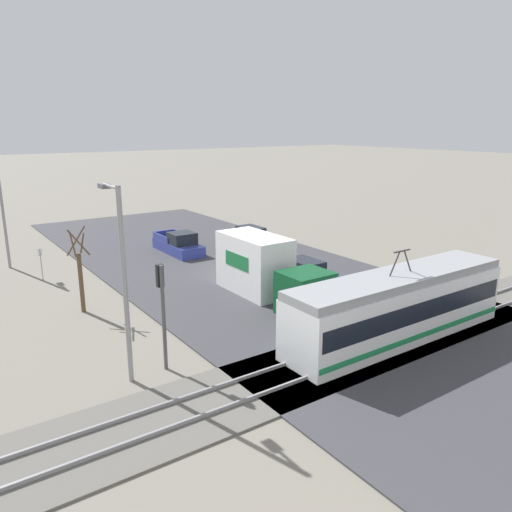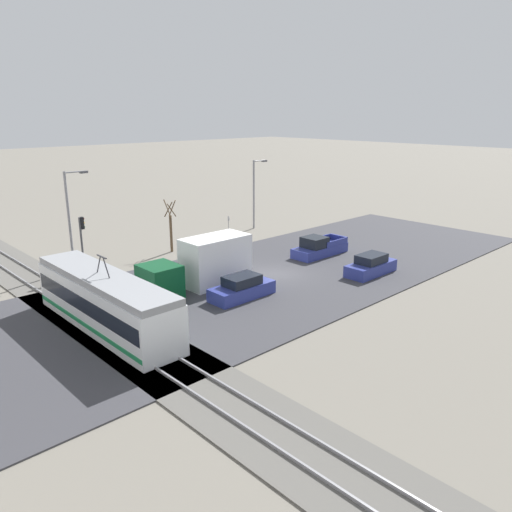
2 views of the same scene
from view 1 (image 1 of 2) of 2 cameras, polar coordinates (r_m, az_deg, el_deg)
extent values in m
plane|color=slate|center=(35.82, -2.32, -1.56)|extent=(320.00, 320.00, 0.00)
cube|color=#38383D|center=(35.81, -2.32, -1.50)|extent=(17.44, 50.95, 0.08)
cube|color=#5B5954|center=(25.55, 15.60, -8.96)|extent=(60.34, 4.40, 0.08)
cube|color=gray|center=(25.93, 14.39, -8.25)|extent=(59.13, 0.10, 0.14)
cube|color=gray|center=(25.10, 16.89, -9.23)|extent=(59.13, 0.10, 0.14)
cube|color=white|center=(25.04, 15.87, -5.91)|extent=(12.57, 2.75, 2.81)
cube|color=black|center=(24.93, 15.93, -5.19)|extent=(12.20, 2.78, 0.94)
cube|color=#1E844C|center=(25.35, 15.73, -7.75)|extent=(12.45, 2.79, 0.27)
cube|color=gray|center=(24.53, 16.14, -2.39)|extent=(12.57, 2.53, 0.40)
cylinder|color=#2D2D33|center=(24.67, 16.93, -0.54)|extent=(0.66, 0.07, 1.15)
cylinder|color=#2D2D33|center=(23.99, 15.58, -0.87)|extent=(0.66, 0.07, 1.15)
cube|color=#2D2D33|center=(24.19, 16.36, 0.55)|extent=(1.10, 0.08, 0.06)
cube|color=#0C4723|center=(27.08, 5.64, -4.27)|extent=(2.56, 2.34, 2.40)
cube|color=white|center=(30.56, -0.18, -0.85)|extent=(2.56, 4.97, 3.53)
cube|color=#196B38|center=(29.78, -2.23, -0.58)|extent=(0.02, 2.49, 0.88)
cube|color=navy|center=(40.74, -8.90, 1.02)|extent=(2.04, 5.53, 0.84)
cube|color=black|center=(39.86, -8.46, 2.03)|extent=(1.88, 1.88, 0.91)
cube|color=navy|center=(41.23, -10.82, 2.05)|extent=(0.12, 2.76, 0.49)
cube|color=navy|center=(42.01, -8.48, 2.39)|extent=(0.12, 2.76, 0.49)
cube|color=navy|center=(42.94, -10.50, 2.58)|extent=(1.88, 0.22, 0.49)
cube|color=red|center=(42.79, -11.49, 1.92)|extent=(0.14, 0.04, 0.18)
cube|color=navy|center=(32.56, 5.57, -2.34)|extent=(1.89, 4.68, 0.90)
cube|color=black|center=(32.33, 5.60, -1.02)|extent=(1.63, 2.43, 0.66)
cube|color=navy|center=(42.65, -0.60, 1.87)|extent=(1.85, 4.61, 0.92)
cube|color=black|center=(42.47, -0.61, 2.92)|extent=(1.59, 2.40, 0.67)
cylinder|color=#47474C|center=(21.23, -10.50, -7.04)|extent=(0.16, 0.16, 4.59)
cube|color=black|center=(20.78, -10.94, -2.22)|extent=(0.28, 0.22, 0.95)
sphere|color=#390606|center=(20.80, -11.12, -1.30)|extent=(0.18, 0.18, 0.18)
sphere|color=yellow|center=(20.89, -11.08, -2.14)|extent=(0.18, 0.18, 0.18)
sphere|color=black|center=(20.98, -11.04, -2.98)|extent=(0.18, 0.18, 0.18)
cylinder|color=brown|center=(29.02, -19.35, -2.92)|extent=(0.24, 0.24, 3.36)
cylinder|color=brown|center=(28.40, -20.22, 1.26)|extent=(0.09, 0.94, 1.29)
cylinder|color=brown|center=(28.20, -19.62, 1.46)|extent=(1.13, 0.09, 1.57)
cylinder|color=brown|center=(28.52, -19.25, 1.40)|extent=(0.09, 0.94, 1.29)
cylinder|color=brown|center=(28.67, -19.89, 1.65)|extent=(1.13, 0.09, 1.57)
cylinder|color=gray|center=(19.99, -14.74, -3.56)|extent=(0.20, 0.20, 7.95)
cylinder|color=gray|center=(19.91, -16.28, 7.66)|extent=(0.12, 1.60, 0.12)
cube|color=#515156|center=(20.62, -16.95, 7.67)|extent=(0.36, 0.60, 0.18)
cylinder|color=gray|center=(39.71, -26.89, 3.94)|extent=(0.20, 0.20, 7.39)
cylinder|color=gray|center=(35.91, -23.32, -0.96)|extent=(0.06, 0.06, 2.17)
cube|color=white|center=(35.73, -23.47, 0.39)|extent=(0.32, 0.02, 0.44)
cube|color=red|center=(35.74, -23.47, 0.39)|extent=(0.31, 0.01, 0.10)
camera|label=2|loc=(44.32, 53.75, 11.81)|focal=35.00mm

